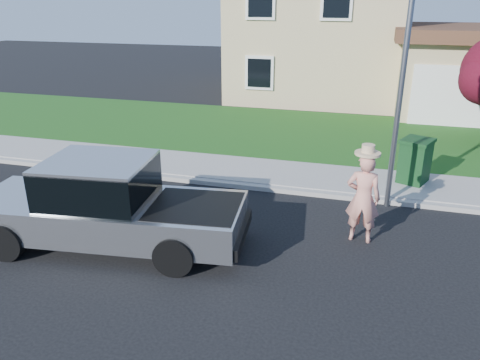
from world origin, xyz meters
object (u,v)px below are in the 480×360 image
at_px(woman, 363,196).
at_px(trash_bin, 415,160).
at_px(pickup_truck, 107,206).
at_px(street_lamp, 401,80).

relative_size(woman, trash_bin, 1.78).
height_order(pickup_truck, street_lamp, street_lamp).
height_order(woman, street_lamp, street_lamp).
xyz_separation_m(pickup_truck, woman, (4.92, 1.58, 0.14)).
distance_m(pickup_truck, trash_bin, 7.94).
height_order(woman, trash_bin, woman).
bearing_deg(pickup_truck, woman, 11.28).
xyz_separation_m(pickup_truck, trash_bin, (6.15, 5.02, -0.11)).
relative_size(woman, street_lamp, 0.39).
distance_m(pickup_truck, woman, 5.17).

